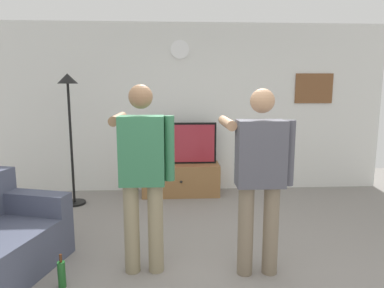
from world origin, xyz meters
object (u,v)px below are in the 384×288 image
(person_standing_nearer_couch, at_px, (260,172))
(person_standing_nearer_lamp, at_px, (142,169))
(tv_stand, at_px, (181,179))
(wall_clock, at_px, (180,49))
(floor_lamp, at_px, (69,112))
(television, at_px, (181,143))
(framed_picture, at_px, (314,88))
(beverage_bottle, at_px, (62,274))

(person_standing_nearer_couch, bearing_deg, person_standing_nearer_lamp, 174.95)
(tv_stand, relative_size, wall_clock, 4.16)
(floor_lamp, bearing_deg, wall_clock, 22.29)
(floor_lamp, height_order, person_standing_nearer_couch, floor_lamp)
(television, height_order, wall_clock, wall_clock)
(tv_stand, distance_m, framed_picture, 2.63)
(framed_picture, height_order, person_standing_nearer_lamp, framed_picture)
(television, bearing_deg, person_standing_nearer_couch, -74.99)
(tv_stand, xyz_separation_m, person_standing_nearer_couch, (0.65, -2.37, 0.71))
(television, distance_m, person_standing_nearer_couch, 2.51)
(framed_picture, relative_size, floor_lamp, 0.33)
(wall_clock, bearing_deg, framed_picture, 0.13)
(person_standing_nearer_lamp, bearing_deg, wall_clock, 81.38)
(person_standing_nearer_lamp, distance_m, beverage_bottle, 1.12)
(person_standing_nearer_lamp, xyz_separation_m, beverage_bottle, (-0.68, -0.25, -0.85))
(wall_clock, bearing_deg, floor_lamp, -157.71)
(person_standing_nearer_lamp, relative_size, beverage_bottle, 5.72)
(framed_picture, bearing_deg, person_standing_nearer_lamp, -135.02)
(tv_stand, relative_size, framed_picture, 1.95)
(television, relative_size, wall_clock, 3.86)
(framed_picture, distance_m, person_standing_nearer_couch, 3.16)
(tv_stand, height_order, person_standing_nearer_couch, person_standing_nearer_couch)
(person_standing_nearer_lamp, height_order, person_standing_nearer_couch, person_standing_nearer_lamp)
(wall_clock, distance_m, person_standing_nearer_lamp, 2.91)
(television, relative_size, beverage_bottle, 3.72)
(television, height_order, beverage_bottle, television)
(floor_lamp, xyz_separation_m, person_standing_nearer_couch, (2.22, -2.02, -0.39))
(person_standing_nearer_lamp, bearing_deg, beverage_bottle, -160.19)
(tv_stand, relative_size, beverage_bottle, 4.01)
(tv_stand, height_order, person_standing_nearer_lamp, person_standing_nearer_lamp)
(beverage_bottle, bearing_deg, television, 67.37)
(wall_clock, bearing_deg, person_standing_nearer_lamp, -98.62)
(television, relative_size, floor_lamp, 0.59)
(wall_clock, relative_size, person_standing_nearer_couch, 0.17)
(floor_lamp, distance_m, beverage_bottle, 2.55)
(wall_clock, xyz_separation_m, beverage_bottle, (-1.07, -2.82, -2.16))
(floor_lamp, bearing_deg, person_standing_nearer_couch, -42.25)
(framed_picture, xyz_separation_m, beverage_bottle, (-3.26, -2.82, -1.55))
(floor_lamp, distance_m, person_standing_nearer_couch, 3.03)
(framed_picture, bearing_deg, wall_clock, -179.87)
(television, bearing_deg, wall_clock, 90.00)
(framed_picture, distance_m, beverage_bottle, 4.59)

